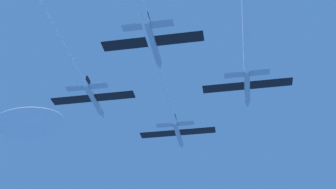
{
  "coord_description": "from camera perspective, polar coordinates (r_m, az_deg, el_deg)",
  "views": [
    {
      "loc": [
        10.91,
        -84.71,
        -46.39
      ],
      "look_at": [
        -0.51,
        -15.87,
        0.41
      ],
      "focal_mm": 46.08,
      "sensor_mm": 36.0,
      "label": 1
    }
  ],
  "objects": [
    {
      "name": "jet_lead",
      "position": [
        85.21,
        -0.04,
        -0.71
      ],
      "size": [
        16.85,
        51.17,
        2.79
      ],
      "color": "#B2BAC6"
    },
    {
      "name": "cloud_wispy",
      "position": [
        139.83,
        -18.0,
        -3.6
      ],
      "size": [
        23.67,
        13.02,
        8.28
      ],
      "primitive_type": "ellipsoid",
      "color": "white"
    },
    {
      "name": "jet_left_wing",
      "position": [
        73.93,
        -14.12,
        7.09
      ],
      "size": [
        16.85,
        60.52,
        2.79
      ],
      "color": "#B2BAC6"
    },
    {
      "name": "jet_right_wing",
      "position": [
        71.49,
        10.25,
        7.9
      ],
      "size": [
        16.85,
        53.71,
        2.79
      ],
      "color": "#B2BAC6"
    }
  ]
}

